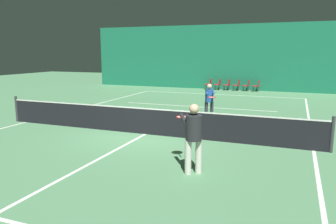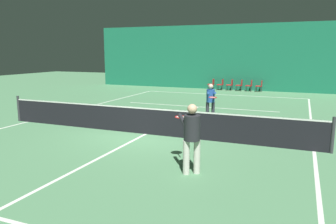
% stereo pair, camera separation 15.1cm
% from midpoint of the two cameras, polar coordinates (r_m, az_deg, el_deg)
% --- Properties ---
extents(ground_plane, '(60.00, 60.00, 0.00)m').
position_cam_midpoint_polar(ground_plane, '(11.70, -4.33, -3.86)').
color(ground_plane, '#4C7F56').
extents(backdrop_curtain, '(23.00, 0.12, 4.98)m').
position_cam_midpoint_polar(backdrop_curtain, '(25.90, 10.55, 9.34)').
color(backdrop_curtain, '#196B4C').
rests_on(backdrop_curtain, ground).
extents(court_line_baseline_far, '(11.00, 0.10, 0.00)m').
position_cam_midpoint_polar(court_line_baseline_far, '(22.84, 8.75, 3.02)').
color(court_line_baseline_far, silver).
rests_on(court_line_baseline_far, ground).
extents(court_line_service_far, '(8.25, 0.10, 0.00)m').
position_cam_midpoint_polar(court_line_service_far, '(17.57, 4.76, 0.92)').
color(court_line_service_far, silver).
rests_on(court_line_service_far, ground).
extents(court_line_sideline_left, '(0.10, 23.80, 0.00)m').
position_cam_midpoint_polar(court_line_sideline_left, '(14.89, -23.78, -1.63)').
color(court_line_sideline_left, silver).
rests_on(court_line_sideline_left, ground).
extents(court_line_sideline_right, '(0.10, 23.80, 0.00)m').
position_cam_midpoint_polar(court_line_sideline_right, '(10.61, 23.68, -6.20)').
color(court_line_sideline_right, silver).
rests_on(court_line_sideline_right, ground).
extents(court_line_centre, '(0.10, 12.80, 0.00)m').
position_cam_midpoint_polar(court_line_centre, '(11.70, -4.33, -3.85)').
color(court_line_centre, silver).
rests_on(court_line_centre, ground).
extents(tennis_net, '(12.00, 0.10, 1.07)m').
position_cam_midpoint_polar(tennis_net, '(11.59, -4.36, -1.41)').
color(tennis_net, black).
rests_on(tennis_net, ground).
extents(player_near, '(1.07, 1.32, 1.69)m').
position_cam_midpoint_polar(player_near, '(7.76, 3.84, -3.71)').
color(player_near, beige).
rests_on(player_near, ground).
extents(player_far, '(0.76, 1.33, 1.54)m').
position_cam_midpoint_polar(player_far, '(14.20, 6.91, 2.30)').
color(player_far, '#2D2D38').
rests_on(player_far, ground).
extents(courtside_chair_0, '(0.44, 0.44, 0.84)m').
position_cam_midpoint_polar(courtside_chair_0, '(25.79, 6.99, 4.97)').
color(courtside_chair_0, '#2D2D2D').
rests_on(courtside_chair_0, ground).
extents(courtside_chair_1, '(0.44, 0.44, 0.84)m').
position_cam_midpoint_polar(courtside_chair_1, '(25.62, 8.57, 4.90)').
color(courtside_chair_1, '#2D2D2D').
rests_on(courtside_chair_1, ground).
extents(courtside_chair_2, '(0.44, 0.44, 0.84)m').
position_cam_midpoint_polar(courtside_chair_2, '(25.47, 10.17, 4.82)').
color(courtside_chair_2, '#2D2D2D').
rests_on(courtside_chair_2, ground).
extents(courtside_chair_3, '(0.44, 0.44, 0.84)m').
position_cam_midpoint_polar(courtside_chair_3, '(25.34, 11.79, 4.74)').
color(courtside_chair_3, '#2D2D2D').
rests_on(courtside_chair_3, ground).
extents(courtside_chair_4, '(0.44, 0.44, 0.84)m').
position_cam_midpoint_polar(courtside_chair_4, '(25.23, 13.42, 4.65)').
color(courtside_chair_4, '#2D2D2D').
rests_on(courtside_chair_4, ground).
extents(courtside_chair_5, '(0.44, 0.44, 0.84)m').
position_cam_midpoint_polar(courtside_chair_5, '(25.14, 15.06, 4.55)').
color(courtside_chair_5, '#2D2D2D').
rests_on(courtside_chair_5, ground).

